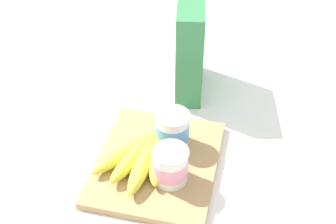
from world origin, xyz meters
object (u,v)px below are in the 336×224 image
(cereal_box, at_px, (190,47))
(banana_bunch, at_px, (140,157))
(yogurt_cup_front, at_px, (173,130))
(yogurt_cup_back, at_px, (170,166))
(cutting_board, at_px, (157,163))

(cereal_box, xyz_separation_m, banana_bunch, (0.32, -0.04, -0.09))
(yogurt_cup_front, bearing_deg, yogurt_cup_back, 10.21)
(cereal_box, distance_m, yogurt_cup_front, 0.25)
(cereal_box, height_order, banana_bunch, cereal_box)
(cereal_box, height_order, yogurt_cup_front, cereal_box)
(cutting_board, distance_m, banana_bunch, 0.05)
(cutting_board, relative_size, yogurt_cup_front, 3.60)
(yogurt_cup_front, bearing_deg, banana_bunch, -35.74)
(yogurt_cup_front, relative_size, yogurt_cup_back, 1.05)
(yogurt_cup_front, xyz_separation_m, banana_bunch, (0.07, -0.05, -0.02))
(cutting_board, bearing_deg, yogurt_cup_back, 41.43)
(yogurt_cup_back, relative_size, banana_bunch, 0.41)
(yogurt_cup_back, height_order, banana_bunch, yogurt_cup_back)
(cereal_box, xyz_separation_m, yogurt_cup_back, (0.35, 0.03, -0.07))
(cereal_box, bearing_deg, yogurt_cup_front, 172.34)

